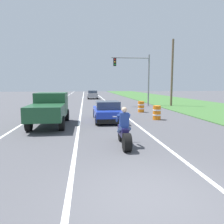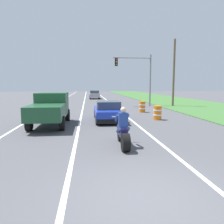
% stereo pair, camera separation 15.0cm
% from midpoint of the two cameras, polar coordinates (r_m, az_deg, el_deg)
% --- Properties ---
extents(ground_plane, '(160.00, 160.00, 0.00)m').
position_cam_midpoint_polar(ground_plane, '(5.22, 9.10, -21.35)').
color(ground_plane, '#4C4C51').
extents(lane_stripe_left_solid, '(0.14, 120.00, 0.01)m').
position_cam_midpoint_polar(lane_stripe_left_solid, '(24.86, -16.50, 1.12)').
color(lane_stripe_left_solid, white).
rests_on(lane_stripe_left_solid, ground).
extents(lane_stripe_right_solid, '(0.14, 120.00, 0.01)m').
position_cam_midpoint_polar(lane_stripe_right_solid, '(24.72, 0.20, 1.38)').
color(lane_stripe_right_solid, white).
rests_on(lane_stripe_right_solid, ground).
extents(lane_stripe_centre_dashed, '(0.14, 120.00, 0.01)m').
position_cam_midpoint_polar(lane_stripe_centre_dashed, '(24.53, -8.18, 1.26)').
color(lane_stripe_centre_dashed, white).
rests_on(lane_stripe_centre_dashed, ground).
extents(grass_verge_right, '(10.00, 120.00, 0.06)m').
position_cam_midpoint_polar(grass_verge_right, '(27.87, 21.32, 1.60)').
color(grass_verge_right, '#3D6B33').
rests_on(grass_verge_right, ground).
extents(motorcycle_with_rider, '(0.70, 2.21, 1.62)m').
position_cam_midpoint_polar(motorcycle_with_rider, '(8.70, 2.71, -5.41)').
color(motorcycle_with_rider, black).
rests_on(motorcycle_with_rider, ground).
extents(sports_car_blue, '(1.84, 4.30, 1.37)m').
position_cam_midpoint_polar(sports_car_blue, '(15.08, -1.50, 0.08)').
color(sports_car_blue, '#1E38B2').
rests_on(sports_car_blue, ground).
extents(pickup_truck_left_lane_dark_green, '(2.02, 4.80, 1.98)m').
position_cam_midpoint_polar(pickup_truck_left_lane_dark_green, '(13.77, -16.38, 1.12)').
color(pickup_truck_left_lane_dark_green, '#1E4C2D').
rests_on(pickup_truck_left_lane_dark_green, ground).
extents(traffic_light_mast_near, '(4.55, 0.34, 6.00)m').
position_cam_midpoint_polar(traffic_light_mast_near, '(25.97, 6.50, 10.43)').
color(traffic_light_mast_near, gray).
rests_on(traffic_light_mast_near, ground).
extents(utility_pole_roadside, '(0.24, 0.24, 7.67)m').
position_cam_midpoint_polar(utility_pole_roadside, '(26.41, 15.36, 9.82)').
color(utility_pole_roadside, brown).
rests_on(utility_pole_roadside, ground).
extents(construction_barrel_nearest, '(0.58, 0.58, 1.00)m').
position_cam_midpoint_polar(construction_barrel_nearest, '(15.86, 11.43, -0.17)').
color(construction_barrel_nearest, orange).
rests_on(construction_barrel_nearest, ground).
extents(construction_barrel_mid, '(0.58, 0.58, 1.00)m').
position_cam_midpoint_polar(construction_barrel_mid, '(19.98, 7.43, 1.39)').
color(construction_barrel_mid, orange).
rests_on(construction_barrel_mid, ground).
extents(distant_car_far_ahead, '(1.80, 4.00, 1.50)m').
position_cam_midpoint_polar(distant_car_far_ahead, '(39.30, -5.26, 4.61)').
color(distant_car_far_ahead, '#99999E').
rests_on(distant_car_far_ahead, ground).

